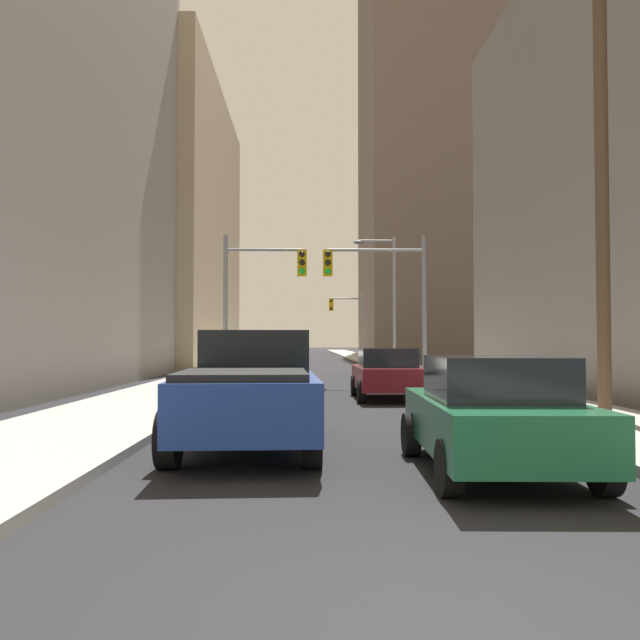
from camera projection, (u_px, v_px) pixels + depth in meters
The scene contains 13 objects.
sidewalk_left at pixel (251, 362), 53.68m from camera, with size 3.40×160.00×0.15m, color #9E9E99.
sidewalk_right at pixel (379, 362), 53.90m from camera, with size 3.40×160.00×0.15m, color #9E9E99.
pickup_truck_blue at pixel (252, 390), 10.99m from camera, with size 2.21×5.47×1.90m.
sedan_green at pixel (494, 414), 8.79m from camera, with size 1.95×4.26×1.52m.
sedan_maroon at pixel (387, 373), 20.18m from camera, with size 1.95×4.21×1.52m.
sedan_grey at pixel (289, 359), 37.13m from camera, with size 1.96×4.26×1.52m.
traffic_signal_near_left at pixel (261, 284), 27.13m from camera, with size 3.34×0.44×6.00m.
traffic_signal_near_right at pixel (380, 283), 27.24m from camera, with size 4.16×0.44×6.00m.
traffic_signal_far_right at pixel (348, 315), 57.71m from camera, with size 2.87×0.44×6.00m.
utility_pole_right at pixel (601, 152), 14.23m from camera, with size 2.20×0.28×10.80m.
street_lamp_right at pixel (387, 291), 37.35m from camera, with size 2.31×0.32×7.50m.
building_left_mid_office at pixel (102, 228), 50.99m from camera, with size 18.18×26.14×20.48m, color tan.
building_right_far_highrise at pixel (434, 118), 97.50m from camera, with size 19.99×25.61×67.94m, color #66564C.
Camera 1 is at (-0.78, -3.87, 1.71)m, focal length 38.09 mm.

